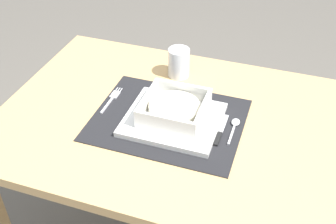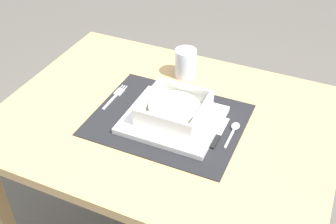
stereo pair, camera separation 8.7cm
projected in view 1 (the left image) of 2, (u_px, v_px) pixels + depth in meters
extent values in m
cube|color=tan|center=(166.00, 121.00, 1.25)|extent=(0.98, 0.73, 0.03)
cube|color=#A48252|center=(94.00, 123.00, 1.82)|extent=(0.05, 0.05, 0.71)
cube|color=#A48252|center=(303.00, 170.00, 1.60)|extent=(0.05, 0.05, 0.71)
cube|color=black|center=(168.00, 120.00, 1.23)|extent=(0.43, 0.34, 0.00)
cube|color=white|center=(173.00, 119.00, 1.21)|extent=(0.27, 0.23, 0.02)
cube|color=white|center=(174.00, 114.00, 1.21)|extent=(0.17, 0.17, 0.01)
cube|color=white|center=(147.00, 101.00, 1.21)|extent=(0.01, 0.17, 0.05)
cube|color=white|center=(203.00, 112.00, 1.17)|extent=(0.01, 0.17, 0.05)
cube|color=white|center=(165.00, 124.00, 1.13)|extent=(0.15, 0.01, 0.05)
cube|color=white|center=(183.00, 90.00, 1.25)|extent=(0.15, 0.01, 0.05)
cylinder|color=beige|center=(174.00, 109.00, 1.20)|extent=(0.15, 0.15, 0.03)
cube|color=silver|center=(107.00, 105.00, 1.27)|extent=(0.01, 0.08, 0.00)
cube|color=silver|center=(115.00, 95.00, 1.32)|extent=(0.02, 0.04, 0.00)
cylinder|color=silver|center=(116.00, 89.00, 1.34)|extent=(0.00, 0.02, 0.00)
cylinder|color=silver|center=(119.00, 90.00, 1.34)|extent=(0.00, 0.02, 0.00)
cylinder|color=silver|center=(121.00, 90.00, 1.33)|extent=(0.00, 0.02, 0.00)
cube|color=silver|center=(231.00, 135.00, 1.17)|extent=(0.01, 0.08, 0.00)
ellipsoid|color=silver|center=(236.00, 122.00, 1.21)|extent=(0.02, 0.03, 0.01)
cube|color=black|center=(218.00, 139.00, 1.15)|extent=(0.01, 0.06, 0.01)
cube|color=silver|center=(223.00, 124.00, 1.20)|extent=(0.01, 0.08, 0.00)
cylinder|color=white|center=(179.00, 63.00, 1.38)|extent=(0.07, 0.07, 0.10)
cylinder|color=#C64C1E|center=(179.00, 67.00, 1.39)|extent=(0.06, 0.06, 0.06)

